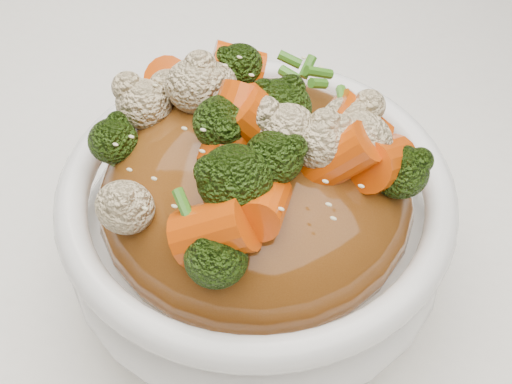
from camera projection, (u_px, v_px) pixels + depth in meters
The scene contains 8 objects.
tablecloth at pixel (222, 200), 0.48m from camera, with size 1.20×0.80×0.04m, color white.
bowl at pixel (256, 229), 0.39m from camera, with size 0.20×0.20×0.08m, color white, non-canonical shape.
sauce_base at pixel (256, 196), 0.37m from camera, with size 0.16×0.16×0.09m, color brown.
carrots at pixel (256, 111), 0.32m from camera, with size 0.16×0.16×0.05m, color #CF4706, non-canonical shape.
broccoli at pixel (256, 112), 0.32m from camera, with size 0.16×0.16×0.04m, color black, non-canonical shape.
cauliflower at pixel (256, 115), 0.32m from camera, with size 0.16×0.16×0.03m, color beige, non-canonical shape.
scallions at pixel (256, 109), 0.32m from camera, with size 0.12×0.12×0.02m, color #36731A, non-canonical shape.
sesame_seeds at pixel (256, 109), 0.32m from camera, with size 0.14×0.14×0.01m, color beige, non-canonical shape.
Camera 1 is at (0.17, -0.27, 1.09)m, focal length 50.00 mm.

